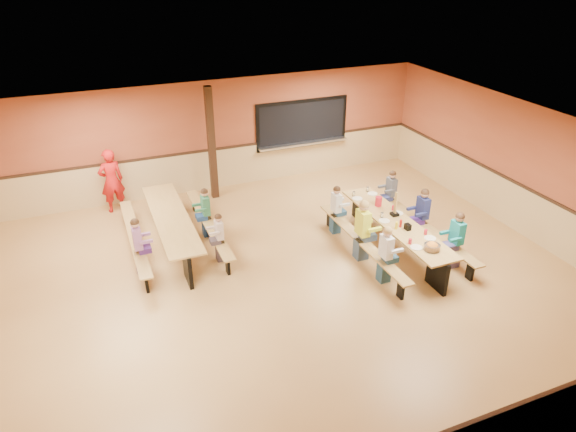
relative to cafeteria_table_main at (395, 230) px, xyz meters
name	(u,v)px	position (x,y,z in m)	size (l,w,h in m)	color
ground	(281,281)	(-2.76, -0.19, -0.53)	(12.00, 12.00, 0.00)	#A5753E
room_envelope	(281,253)	(-2.76, -0.19, 0.16)	(12.04, 10.04, 3.02)	#9A4A2C
kitchen_pass_through	(302,126)	(-0.16, 4.77, 0.96)	(2.78, 0.28, 1.38)	black
structural_post	(212,144)	(-2.96, 4.21, 0.97)	(0.18, 0.18, 3.00)	black
cafeteria_table_main	(395,230)	(0.00, 0.00, 0.00)	(1.91, 3.70, 0.74)	#A88142
cafeteria_table_second	(172,225)	(-4.50, 2.06, 0.00)	(1.91, 3.70, 0.74)	#A88142
seated_child_white_left	(385,255)	(-0.83, -0.93, 0.09)	(0.38, 0.31, 1.22)	white
seated_adult_yellow	(362,231)	(-0.83, 0.01, 0.15)	(0.44, 0.36, 1.36)	#DEED36
seated_child_grey_left	(336,210)	(-0.83, 1.24, 0.06)	(0.35, 0.29, 1.17)	silver
seated_child_teal_right	(456,240)	(0.82, -1.00, 0.10)	(0.39, 0.32, 1.25)	teal
seated_child_navy_right	(422,215)	(0.82, 0.19, 0.10)	(0.39, 0.32, 1.26)	navy
seated_child_char_right	(391,194)	(0.82, 1.50, 0.07)	(0.36, 0.29, 1.19)	#4C4F57
seated_child_purple_sec	(138,246)	(-5.32, 1.28, 0.08)	(0.37, 0.30, 1.21)	#996094
seated_child_green_sec	(206,213)	(-3.67, 2.23, 0.07)	(0.36, 0.29, 1.18)	#307450
seated_child_tan_sec	(220,238)	(-3.67, 1.06, 0.03)	(0.32, 0.26, 1.10)	beige
standing_woman	(112,181)	(-5.53, 4.36, 0.31)	(0.61, 0.40, 1.67)	red
punch_pitcher	(379,201)	(0.03, 0.80, 0.32)	(0.16, 0.16, 0.22)	red
chip_bowl	(432,247)	(0.00, -1.28, 0.29)	(0.32, 0.32, 0.15)	orange
napkin_dispenser	(408,227)	(0.02, -0.41, 0.28)	(0.10, 0.14, 0.13)	black
condiment_mustard	(396,226)	(-0.19, -0.30, 0.30)	(0.06, 0.06, 0.17)	yellow
condiment_ketchup	(401,223)	(-0.06, -0.26, 0.30)	(0.06, 0.06, 0.17)	#B2140F
table_paddle	(395,210)	(0.12, 0.25, 0.35)	(0.16, 0.16, 0.56)	black
place_settings	(396,219)	(0.00, 0.00, 0.27)	(0.65, 3.30, 0.11)	beige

